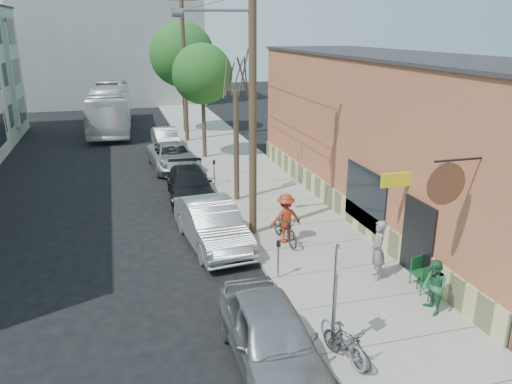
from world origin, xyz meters
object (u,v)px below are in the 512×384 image
object	(u,v)px
sign_post	(335,288)
tree_leafy_far	(182,55)
utility_pole_near	(251,94)
car_2	(190,185)
tree_leafy_mid	(202,74)
patio_chair_b	(431,284)
parking_meter_far	(214,168)
car_3	(173,157)
parking_meter_near	(278,253)
patron_grey	(378,250)
patio_chair_a	(420,272)
bus	(110,108)
car_1	(212,224)
tree_bare	(236,147)
patron_green	(434,287)
cyclist	(286,218)
parked_bike_b	(343,338)
parked_bike_a	(347,344)
car_0	(271,336)
car_4	(166,139)

from	to	relation	value
sign_post	tree_leafy_far	size ratio (longest dim) A/B	0.35
utility_pole_near	car_2	size ratio (longest dim) A/B	2.06
tree_leafy_mid	patio_chair_b	size ratio (longest dim) A/B	7.60
parking_meter_far	car_3	bearing A→B (deg)	111.32
car_3	tree_leafy_far	bearing A→B (deg)	74.48
tree_leafy_far	parking_meter_near	bearing A→B (deg)	-91.29
patron_grey	sign_post	bearing A→B (deg)	-22.69
car_3	parking_meter_near	bearing A→B (deg)	-87.38
parking_meter_far	patio_chair_a	bearing A→B (deg)	-71.60
patio_chair_b	bus	bearing A→B (deg)	96.15
patron_grey	car_1	size ratio (longest dim) A/B	0.38
utility_pole_near	tree_bare	xyz separation A→B (m)	(0.41, 4.02, -2.80)
car_1	car_3	xyz separation A→B (m)	(-0.12, 10.93, -0.10)
parking_meter_near	sign_post	bearing A→B (deg)	-88.53
tree_bare	tree_leafy_mid	distance (m)	8.61
sign_post	patio_chair_b	xyz separation A→B (m)	(3.74, 1.50, -1.24)
patron_green	car_1	distance (m)	8.03
cyclist	car_3	world-z (taller)	cyclist
tree_leafy_mid	car_3	distance (m)	5.14
car_1	bus	xyz separation A→B (m)	(-3.39, 23.90, 0.88)
patio_chair_a	patron_grey	xyz separation A→B (m)	(-1.01, 0.80, 0.51)
sign_post	car_2	xyz separation A→B (m)	(-1.55, 12.62, -1.13)
parking_meter_far	patio_chair_a	distance (m)	12.52
patron_grey	bus	bearing A→B (deg)	-144.12
parked_bike_b	bus	xyz separation A→B (m)	(-5.08, 31.37, 1.07)
parked_bike_a	car_0	world-z (taller)	car_0
patron_grey	parked_bike_b	distance (m)	4.28
car_1	bus	bearing A→B (deg)	92.17
parking_meter_near	patron_green	bearing A→B (deg)	-41.90
patio_chair_a	parked_bike_b	world-z (taller)	parked_bike_b
utility_pole_near	parked_bike_b	world-z (taller)	utility_pole_near
cyclist	car_1	size ratio (longest dim) A/B	0.37
utility_pole_near	patron_green	size ratio (longest dim) A/B	6.45
parking_meter_far	car_4	bearing A→B (deg)	98.98
tree_bare	tree_leafy_far	size ratio (longest dim) A/B	0.61
patio_chair_a	car_4	world-z (taller)	car_4
patron_green	car_1	bearing A→B (deg)	-136.95
tree_leafy_far	parked_bike_b	distance (m)	28.99
parked_bike_a	car_4	distance (m)	23.84
car_3	tree_leafy_mid	bearing A→B (deg)	35.37
tree_bare	patron_grey	size ratio (longest dim) A/B	2.58
tree_bare	patron_green	size ratio (longest dim) A/B	3.17
patio_chair_a	patio_chair_b	distance (m)	0.74
car_0	car_2	distance (m)	12.59
patron_green	cyclist	bearing A→B (deg)	-152.00
parking_meter_near	patio_chair_a	bearing A→B (deg)	-22.88
tree_bare	cyclist	world-z (taller)	tree_bare
tree_leafy_far	patron_grey	bearing A→B (deg)	-84.60
patio_chair_a	car_0	world-z (taller)	car_0
tree_bare	parking_meter_far	bearing A→B (deg)	102.42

